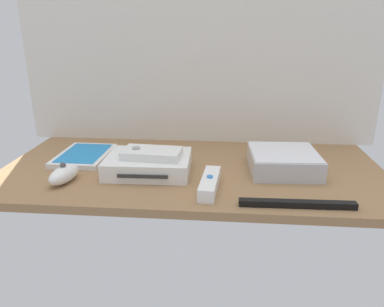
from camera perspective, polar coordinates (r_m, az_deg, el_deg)
name	(u,v)px	position (r cm, az deg, el deg)	size (l,w,h in cm)	color
ground_plane	(192,171)	(96.65, 0.00, -2.80)	(100.00, 48.00, 2.00)	#936D47
back_wall	(199,38)	(114.13, 1.13, 17.61)	(110.00, 1.20, 64.00)	silver
game_console	(149,164)	(93.43, -6.83, -1.63)	(21.41, 16.93, 4.40)	white
mini_computer	(283,161)	(96.76, 14.13, -1.07)	(17.70, 17.70, 5.30)	silver
game_case	(84,155)	(107.67, -16.54, -0.28)	(13.88, 19.20, 1.56)	white
remote_wand	(210,183)	(83.31, 2.79, -4.70)	(4.80, 15.05, 3.40)	white
remote_nunchuk	(64,174)	(92.00, -19.43, -3.09)	(6.40, 10.70, 5.10)	white
remote_classic_pad	(152,153)	(91.30, -6.33, 0.03)	(14.95, 9.04, 2.40)	white
sensor_bar	(297,204)	(78.84, 16.15, -7.60)	(24.00, 1.80, 1.40)	black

